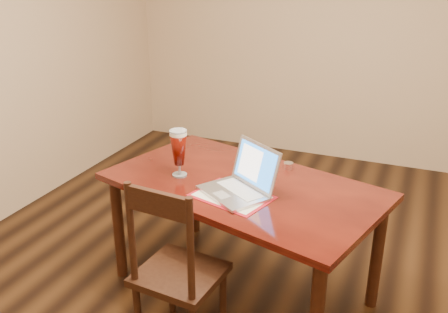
% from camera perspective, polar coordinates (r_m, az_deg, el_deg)
% --- Properties ---
extents(ground, '(5.00, 5.00, 0.00)m').
position_cam_1_polar(ground, '(3.18, 4.90, -15.95)').
color(ground, black).
rests_on(ground, ground).
extents(dining_table, '(1.74, 1.27, 1.02)m').
position_cam_1_polar(dining_table, '(2.91, 1.88, -4.42)').
color(dining_table, '#51130A').
rests_on(dining_table, ground).
extents(dining_chair, '(0.45, 0.43, 0.98)m').
position_cam_1_polar(dining_chair, '(2.61, -5.49, -13.02)').
color(dining_chair, black).
rests_on(dining_chair, ground).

